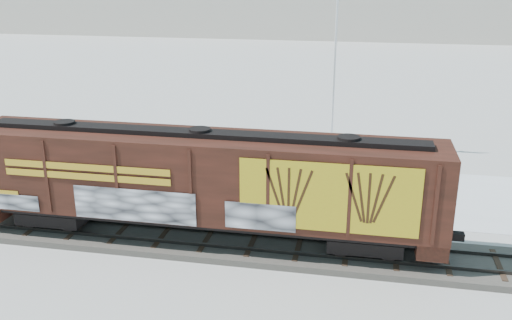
% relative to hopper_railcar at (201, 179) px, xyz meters
% --- Properties ---
extents(ground, '(500.00, 500.00, 0.00)m').
position_rel_hopper_railcar_xyz_m(ground, '(2.17, 0.01, -3.05)').
color(ground, white).
rests_on(ground, ground).
extents(rail_track, '(50.00, 3.40, 0.43)m').
position_rel_hopper_railcar_xyz_m(rail_track, '(2.17, 0.01, -2.91)').
color(rail_track, '#59544C').
rests_on(rail_track, ground).
extents(parking_strip, '(40.00, 8.00, 0.03)m').
position_rel_hopper_railcar_xyz_m(parking_strip, '(2.17, 7.51, -3.04)').
color(parking_strip, white).
rests_on(parking_strip, ground).
extents(hopper_railcar, '(20.11, 3.06, 4.71)m').
position_rel_hopper_railcar_xyz_m(hopper_railcar, '(0.00, 0.00, 0.00)').
color(hopper_railcar, black).
rests_on(hopper_railcar, rail_track).
extents(flagpole, '(2.30, 0.90, 12.33)m').
position_rel_hopper_railcar_xyz_m(flagpole, '(4.70, 13.47, 1.56)').
color(flagpole, silver).
rests_on(flagpole, ground).
extents(car_silver, '(4.53, 2.55, 1.45)m').
position_rel_hopper_railcar_xyz_m(car_silver, '(-8.94, 7.38, -2.30)').
color(car_silver, '#B9BCC1').
rests_on(car_silver, parking_strip).
extents(car_white, '(5.52, 3.09, 1.72)m').
position_rel_hopper_railcar_xyz_m(car_white, '(2.63, 7.81, -2.16)').
color(car_white, silver).
rests_on(car_white, parking_strip).
extents(car_dark, '(4.91, 2.91, 1.33)m').
position_rel_hopper_railcar_xyz_m(car_dark, '(7.22, 6.01, -2.36)').
color(car_dark, black).
rests_on(car_dark, parking_strip).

